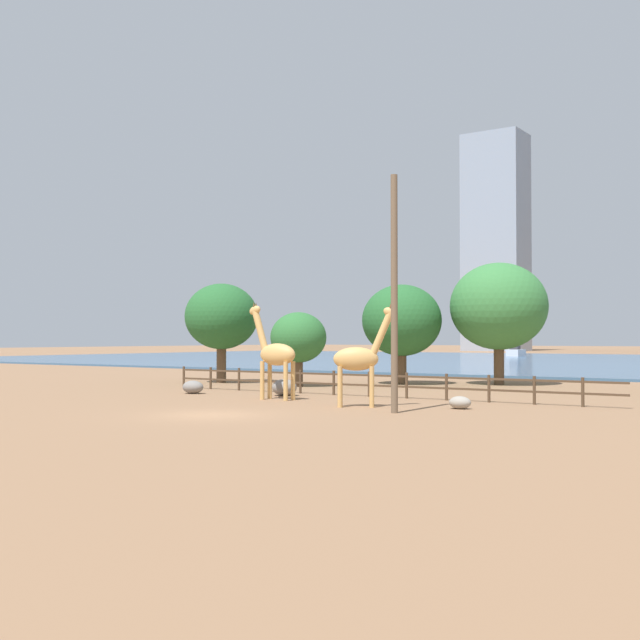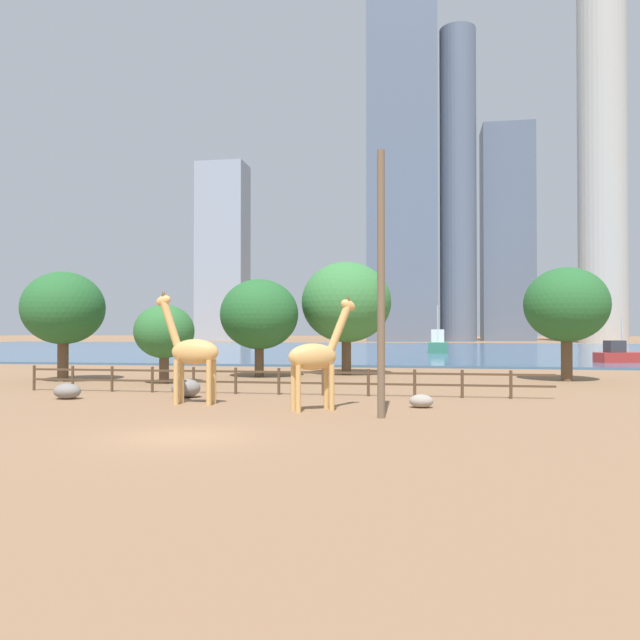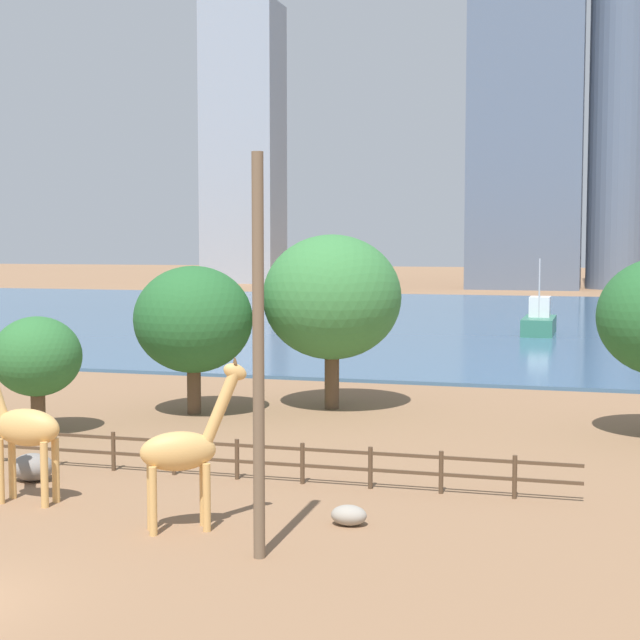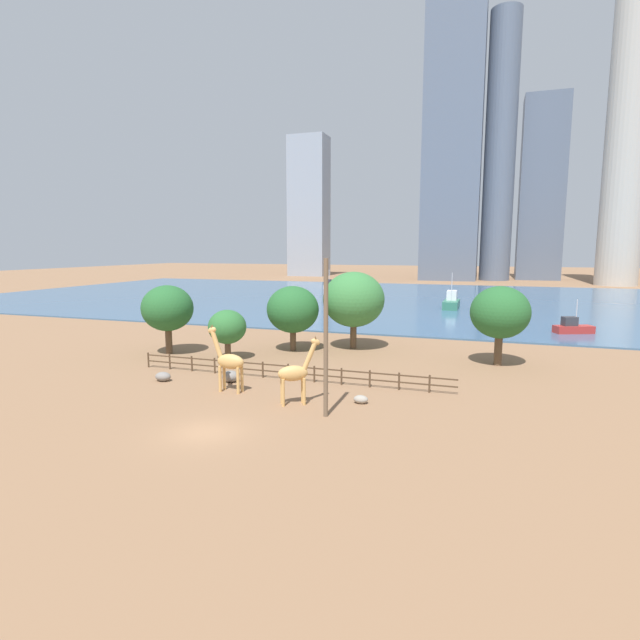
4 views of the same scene
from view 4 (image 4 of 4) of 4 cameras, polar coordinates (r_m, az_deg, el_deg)
ground_plane at (r=104.90m, az=10.57°, el=2.44°), size 400.00×400.00×0.00m
harbor_water at (r=101.93m, az=10.32°, el=2.34°), size 180.00×86.00×0.20m
giraffe_tall at (r=33.05m, az=-2.84°, el=-6.06°), size 2.77×1.98×4.56m
giraffe_companion at (r=36.49m, az=-10.40°, el=-4.64°), size 2.91×0.88×4.85m
utility_pole at (r=30.10m, az=0.67°, el=-2.18°), size 0.28×0.28×9.69m
boulder_near_fence at (r=39.48m, az=-10.18°, el=-6.35°), size 1.37×1.17×0.88m
boulder_by_pole at (r=33.81m, az=4.68°, el=-9.02°), size 0.98×0.73×0.55m
boulder_small at (r=40.99m, az=-17.51°, el=-6.18°), size 1.27×0.95×0.71m
enclosure_fence at (r=39.62m, az=-4.39°, el=-5.71°), size 26.12×0.14×1.30m
tree_left_large at (r=49.99m, az=-3.13°, el=1.19°), size 5.22×5.22×6.55m
tree_center_broad at (r=46.86m, az=-10.55°, el=-0.81°), size 3.52×3.52×4.66m
tree_right_tall at (r=50.99m, az=3.87°, el=2.34°), size 6.28×6.28×7.92m
tree_left_small at (r=46.34m, az=19.89°, el=0.79°), size 5.11×5.11×7.02m
tree_right_small at (r=50.68m, az=-17.04°, el=1.27°), size 4.96×4.96×6.74m
boat_ferry at (r=66.88m, az=26.91°, el=-0.77°), size 4.78×3.24×4.05m
boat_sailboat at (r=87.29m, az=14.79°, el=1.97°), size 2.48×6.76×6.07m
boat_tug at (r=126.30m, az=1.01°, el=3.98°), size 2.50×5.45×4.74m
skyline_tower_needle at (r=190.15m, az=-1.28°, el=12.78°), size 13.75×10.03×50.92m
skyline_block_central at (r=173.07m, az=14.96°, el=20.20°), size 17.80×12.61×94.09m
skyline_tower_glass at (r=167.56m, az=32.08°, el=21.95°), size 10.81×10.81×106.96m
skyline_block_left at (r=182.21m, az=24.01°, el=13.44°), size 13.52×11.40×58.23m
skyline_block_right at (r=174.76m, az=19.89°, el=17.85°), size 9.42×9.42×81.98m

